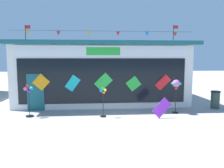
% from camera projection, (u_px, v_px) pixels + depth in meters
% --- Properties ---
extents(ground_plane, '(80.00, 80.00, 0.00)m').
position_uv_depth(ground_plane, '(125.00, 127.00, 9.34)').
color(ground_plane, '#9E9B99').
extents(kite_shop_building, '(10.66, 6.11, 5.07)m').
position_uv_depth(kite_shop_building, '(102.00, 72.00, 15.05)').
color(kite_shop_building, silver).
rests_on(kite_shop_building, ground_plane).
extents(wind_spinner_far_left, '(0.42, 0.37, 1.60)m').
position_uv_depth(wind_spinner_far_left, '(29.00, 96.00, 10.87)').
color(wind_spinner_far_left, black).
rests_on(wind_spinner_far_left, ground_plane).
extents(wind_spinner_left, '(0.35, 0.29, 1.48)m').
position_uv_depth(wind_spinner_left, '(103.00, 98.00, 10.84)').
color(wind_spinner_left, black).
rests_on(wind_spinner_left, ground_plane).
extents(wind_spinner_center_left, '(0.40, 0.40, 1.76)m').
position_uv_depth(wind_spinner_center_left, '(176.00, 86.00, 11.52)').
color(wind_spinner_center_left, black).
rests_on(wind_spinner_center_left, ground_plane).
extents(trash_bin, '(0.52, 0.52, 1.00)m').
position_uv_depth(trash_bin, '(215.00, 100.00, 12.74)').
color(trash_bin, '#2D4238').
rests_on(trash_bin, ground_plane).
extents(display_kite_on_ground, '(0.99, 0.18, 0.99)m').
position_uv_depth(display_kite_on_ground, '(162.00, 108.00, 10.73)').
color(display_kite_on_ground, purple).
rests_on(display_kite_on_ground, ground_plane).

